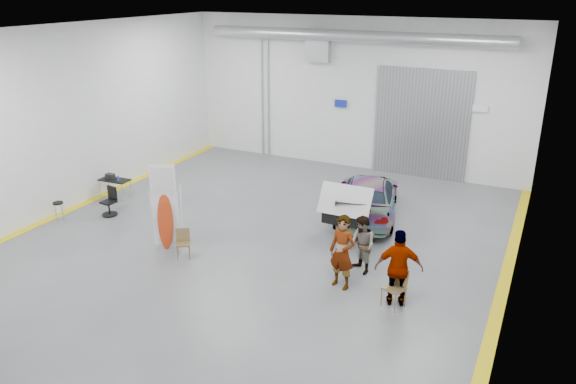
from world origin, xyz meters
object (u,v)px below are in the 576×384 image
at_px(folding_chair_far, 394,295).
at_px(shop_stool, 59,212).
at_px(sedan_car, 368,196).
at_px(person_b, 362,245).
at_px(surfboard_display, 162,213).
at_px(work_table, 113,179).
at_px(folding_chair_near, 184,249).
at_px(person_c, 399,268).
at_px(office_chair, 110,203).
at_px(person_a, 342,252).

xyz_separation_m(folding_chair_far, shop_stool, (-10.98, 0.26, 0.03)).
distance_m(sedan_car, shop_stool, 9.90).
bearing_deg(person_b, surfboard_display, -131.54).
distance_m(folding_chair_far, work_table, 11.25).
distance_m(person_b, folding_chair_near, 4.93).
height_order(shop_stool, work_table, work_table).
bearing_deg(person_c, person_b, -60.16).
height_order(person_c, folding_chair_near, person_c).
bearing_deg(person_c, shop_stool, -19.11).
bearing_deg(office_chair, shop_stool, -126.29).
bearing_deg(office_chair, work_table, 133.80).
bearing_deg(folding_chair_far, folding_chair_near, -158.19).
height_order(folding_chair_far, work_table, folding_chair_far).
bearing_deg(shop_stool, folding_chair_far, -1.33).
bearing_deg(folding_chair_near, person_a, -27.82).
xyz_separation_m(sedan_car, shop_stool, (-8.67, -4.77, -0.34)).
xyz_separation_m(folding_chair_far, work_table, (-10.92, 2.71, 0.38)).
bearing_deg(person_a, shop_stool, -165.53).
distance_m(person_c, shop_stool, 11.04).
bearing_deg(person_b, folding_chair_near, -126.55).
relative_size(person_a, person_c, 1.01).
bearing_deg(folding_chair_near, surfboard_display, 129.87).
xyz_separation_m(surfboard_display, folding_chair_far, (6.81, -0.21, -0.78)).
height_order(surfboard_display, shop_stool, surfboard_display).
bearing_deg(office_chair, sedan_car, 31.85).
distance_m(sedan_car, folding_chair_far, 5.54).
distance_m(person_a, work_table, 9.78).
relative_size(surfboard_display, shop_stool, 4.01).
xyz_separation_m(sedan_car, surfboard_display, (-4.50, -4.81, 0.41)).
relative_size(person_a, folding_chair_near, 2.41).
relative_size(person_a, office_chair, 2.04).
distance_m(person_c, office_chair, 10.05).
bearing_deg(person_b, shop_stool, -136.39).
height_order(person_c, folding_chair_far, person_c).
bearing_deg(sedan_car, folding_chair_far, 100.87).
height_order(person_b, person_c, person_c).
bearing_deg(sedan_car, folding_chair_near, 40.58).
distance_m(sedan_car, surfboard_display, 6.60).
relative_size(shop_stool, office_chair, 0.70).
distance_m(person_a, folding_chair_far, 1.61).
relative_size(surfboard_display, office_chair, 2.82).
xyz_separation_m(folding_chair_far, office_chair, (-9.92, 1.40, 0.12)).
bearing_deg(work_table, sedan_car, 15.04).
xyz_separation_m(person_c, shop_stool, (-11.02, 0.12, -0.63)).
bearing_deg(person_b, sedan_car, 143.56).
bearing_deg(person_c, office_chair, -25.73).
height_order(sedan_car, surfboard_display, surfboard_display).
relative_size(person_b, work_table, 1.42).
distance_m(surfboard_display, folding_chair_near, 1.22).
distance_m(sedan_car, person_a, 4.78).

